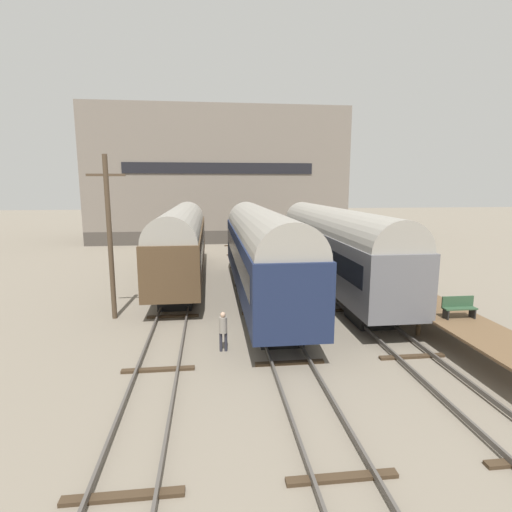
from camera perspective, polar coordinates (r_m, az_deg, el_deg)
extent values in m
plane|color=slate|center=(18.23, 2.94, -11.18)|extent=(200.00, 200.00, 0.00)
cube|color=#4C4742|center=(18.14, -14.93, -11.02)|extent=(0.08, 60.00, 0.16)
cube|color=#4C4742|center=(17.98, -10.32, -11.03)|extent=(0.08, 60.00, 0.16)
cube|color=#3D2D1E|center=(10.33, -18.44, -29.80)|extent=(2.60, 0.24, 0.10)
cube|color=#3D2D1E|center=(15.35, -13.79, -15.48)|extent=(2.60, 0.24, 0.10)
cube|color=#3D2D1E|center=(20.90, -11.78, -8.43)|extent=(2.60, 0.24, 0.10)
cube|color=#3D2D1E|center=(26.65, -10.66, -4.37)|extent=(2.60, 0.24, 0.10)
cube|color=#3D2D1E|center=(32.48, -9.94, -1.76)|extent=(2.60, 0.24, 0.10)
cube|color=#3D2D1E|center=(38.37, -9.45, 0.06)|extent=(2.60, 0.24, 0.10)
cube|color=#3D2D1E|center=(44.29, -9.09, 1.39)|extent=(2.60, 0.24, 0.10)
cube|color=#4C4742|center=(18.07, 0.66, -10.75)|extent=(0.08, 60.00, 0.16)
cube|color=#4C4742|center=(18.30, 5.20, -10.53)|extent=(0.08, 60.00, 0.16)
cube|color=#3D2D1E|center=(10.54, 12.20, -28.54)|extent=(2.60, 0.24, 0.10)
cube|color=#3D2D1E|center=(15.50, 4.84, -14.96)|extent=(2.60, 0.24, 0.10)
cube|color=#3D2D1E|center=(21.01, 1.57, -8.12)|extent=(2.60, 0.24, 0.10)
cube|color=#3D2D1E|center=(26.73, -0.26, -4.15)|extent=(2.60, 0.24, 0.10)
cube|color=#3D2D1E|center=(32.55, -1.44, -1.58)|extent=(2.60, 0.24, 0.10)
cube|color=#3D2D1E|center=(38.43, -2.25, 0.20)|extent=(2.60, 0.24, 0.10)
cube|color=#3D2D1E|center=(44.34, -2.85, 1.51)|extent=(2.60, 0.24, 0.10)
cube|color=#4C4742|center=(19.25, 15.27, -9.79)|extent=(0.08, 60.00, 0.16)
cube|color=#4C4742|center=(19.81, 19.17, -9.43)|extent=(0.08, 60.00, 0.16)
cube|color=#3D2D1E|center=(17.06, 21.37, -13.23)|extent=(2.60, 0.24, 0.10)
cube|color=#3D2D1E|center=(22.19, 14.10, -7.44)|extent=(2.60, 0.24, 0.10)
cube|color=#3D2D1E|center=(27.67, 9.73, -3.81)|extent=(2.60, 0.24, 0.10)
cube|color=#3D2D1E|center=(33.32, 6.85, -1.38)|extent=(2.60, 0.24, 0.10)
cube|color=#3D2D1E|center=(39.08, 4.82, 0.34)|extent=(2.60, 0.24, 0.10)
cube|color=#3D2D1E|center=(44.91, 3.30, 1.61)|extent=(2.60, 0.24, 0.10)
cube|color=black|center=(34.35, -9.78, -0.35)|extent=(1.80, 2.40, 1.00)
cube|color=black|center=(22.82, -11.35, -5.66)|extent=(1.80, 2.40, 1.00)
cube|color=#4C3823|center=(28.21, -10.53, 1.30)|extent=(2.91, 18.21, 2.80)
cube|color=black|center=(28.16, -10.55, 1.97)|extent=(2.95, 16.75, 1.01)
cylinder|color=gray|center=(28.04, -10.62, 4.13)|extent=(2.76, 17.84, 2.76)
cube|color=black|center=(29.15, -0.83, -2.05)|extent=(1.80, 2.40, 1.00)
cube|color=black|center=(17.68, 3.18, -10.14)|extent=(1.80, 2.40, 1.00)
cube|color=#192342|center=(22.91, 0.68, -0.32)|extent=(2.93, 18.48, 2.96)
cube|color=black|center=(22.85, 0.68, 0.56)|extent=(2.97, 17.00, 1.07)
cylinder|color=gray|center=(22.69, 0.68, 3.36)|extent=(2.79, 18.11, 2.79)
cube|color=black|center=(31.44, 7.66, -1.25)|extent=(1.80, 2.40, 1.00)
cube|color=black|center=(20.43, 15.98, -7.72)|extent=(1.80, 2.40, 1.00)
cube|color=slate|center=(25.44, 11.06, 0.45)|extent=(2.88, 18.38, 2.89)
cube|color=black|center=(25.39, 11.09, 1.22)|extent=(2.92, 16.91, 1.04)
cylinder|color=gray|center=(25.25, 11.17, 3.69)|extent=(2.73, 18.02, 2.73)
cube|color=brown|center=(19.78, 25.08, -7.19)|extent=(2.45, 12.83, 0.10)
cylinder|color=brown|center=(24.83, 15.29, -4.54)|extent=(0.20, 0.20, 1.01)
cylinder|color=brown|center=(25.70, 19.75, -4.29)|extent=(0.20, 0.20, 1.01)
cylinder|color=brown|center=(19.41, 22.23, -9.02)|extent=(0.20, 0.20, 1.01)
cylinder|color=brown|center=(20.51, 27.55, -8.41)|extent=(0.20, 0.20, 1.01)
cube|color=#2D4C33|center=(18.82, 27.08, -6.68)|extent=(1.40, 0.40, 0.06)
cube|color=#2D4C33|center=(18.89, 26.86, -5.80)|extent=(1.40, 0.06, 0.45)
cube|color=black|center=(18.56, 25.48, -7.51)|extent=(0.06, 0.40, 0.40)
cube|color=black|center=(19.21, 28.52, -7.18)|extent=(0.06, 0.40, 0.40)
cylinder|color=#282833|center=(16.46, -5.04, -12.14)|extent=(0.12, 0.12, 0.78)
cylinder|color=#282833|center=(16.47, -4.33, -12.12)|extent=(0.12, 0.12, 0.78)
cylinder|color=gray|center=(16.21, -4.72, -9.79)|extent=(0.32, 0.32, 0.65)
sphere|color=tan|center=(16.07, -4.74, -8.35)|extent=(0.21, 0.21, 0.21)
cylinder|color=#473828|center=(20.71, -20.15, 2.30)|extent=(0.24, 0.24, 8.06)
cube|color=#473828|center=(20.56, -20.67, 10.79)|extent=(1.80, 0.12, 0.12)
cube|color=#46403A|center=(52.07, -5.33, 3.55)|extent=(30.00, 12.71, 1.55)
cube|color=slate|center=(51.78, -5.47, 12.08)|extent=(30.00, 12.71, 13.92)
cube|color=black|center=(45.38, -5.29, 12.38)|extent=(21.00, 0.10, 1.20)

